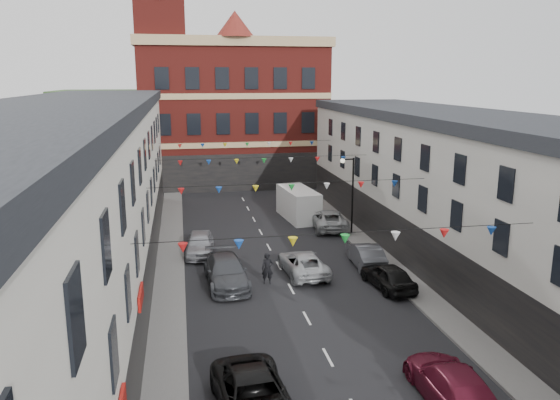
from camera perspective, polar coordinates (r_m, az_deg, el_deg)
ground at (r=28.19m, az=2.83°, el=-12.25°), size 160.00×160.00×0.00m
pavement_left at (r=29.36m, az=-11.60°, el=-11.29°), size 1.80×64.00×0.15m
pavement_right at (r=32.03m, az=14.26°, el=-9.35°), size 1.80×64.00×0.15m
terrace_left at (r=27.31m, az=-22.42°, el=-2.12°), size 8.40×56.00×10.70m
terrace_right at (r=32.13m, az=23.42°, el=-1.01°), size 8.40×56.00×9.70m
civic_building at (r=63.20m, az=-5.04°, el=9.24°), size 20.60×13.30×18.50m
clock_tower at (r=59.96m, az=-12.31°, el=15.32°), size 5.60×5.60×30.00m
distant_hill at (r=87.16m, az=-9.17°, el=7.99°), size 40.00×14.00×10.00m
street_lamp at (r=41.59m, az=7.29°, el=1.53°), size 1.10×0.36×6.00m
car_left_c at (r=20.60m, az=-2.67°, el=-19.97°), size 3.02×5.72×1.53m
car_left_d at (r=32.22m, az=-5.64°, el=-7.46°), size 2.54×5.72×1.63m
car_left_e at (r=37.75m, az=-8.39°, el=-4.54°), size 2.22×4.74×1.57m
car_right_c at (r=22.23m, az=17.52°, el=-17.90°), size 2.35×5.43×1.56m
car_right_d at (r=32.19m, az=11.23°, el=-7.80°), size 2.29×4.55×1.49m
car_right_e at (r=35.64m, az=8.93°, el=-5.67°), size 1.82×4.63×1.50m
car_right_f at (r=43.94m, az=5.05°, el=-2.01°), size 3.07×5.76×1.54m
moving_car at (r=33.82m, az=2.43°, el=-6.62°), size 2.63×5.19×1.41m
white_van at (r=46.73m, az=1.92°, el=-0.41°), size 2.86×6.06×2.59m
pedestrian at (r=32.21m, az=-1.33°, el=-7.18°), size 0.72×0.51×1.87m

